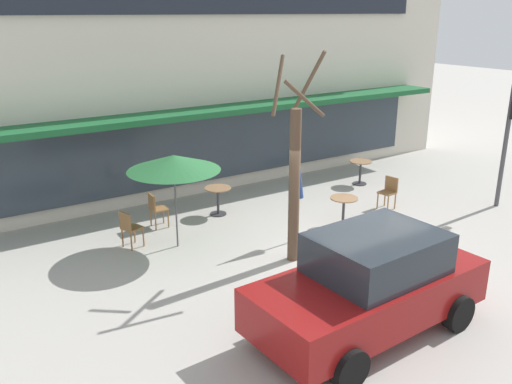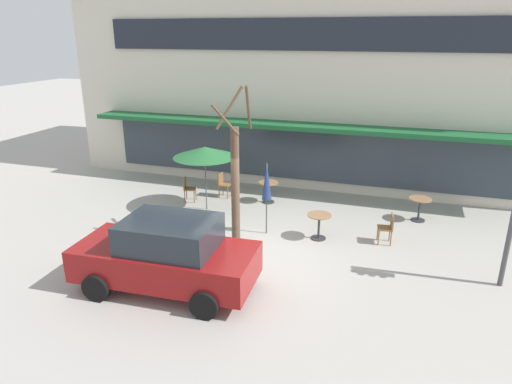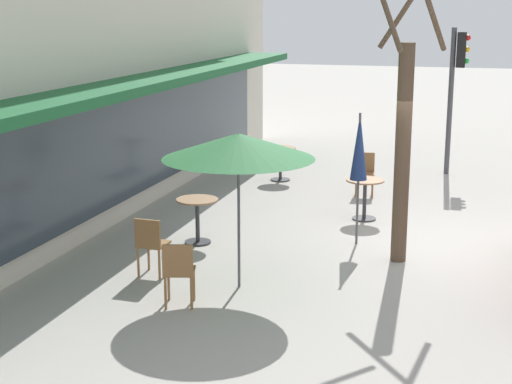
{
  "view_description": "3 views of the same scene",
  "coord_description": "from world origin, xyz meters",
  "px_view_note": "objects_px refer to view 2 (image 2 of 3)",
  "views": [
    {
      "loc": [
        -7.47,
        -7.87,
        5.24
      ],
      "look_at": [
        -0.66,
        2.53,
        1.06
      ],
      "focal_mm": 38.0,
      "sensor_mm": 36.0,
      "label": 1
    },
    {
      "loc": [
        3.48,
        -10.51,
        5.76
      ],
      "look_at": [
        -0.7,
        2.33,
        1.01
      ],
      "focal_mm": 32.0,
      "sensor_mm": 36.0,
      "label": 2
    },
    {
      "loc": [
        -12.64,
        -0.32,
        3.87
      ],
      "look_at": [
        -0.64,
        3.18,
        0.9
      ],
      "focal_mm": 55.0,
      "sensor_mm": 36.0,
      "label": 3
    }
  ],
  "objects_px": {
    "patio_umbrella_green_folded": "(205,152)",
    "cafe_chair_2": "(223,183)",
    "cafe_table_streetside": "(268,189)",
    "parked_sedan": "(167,255)",
    "cafe_table_by_tree": "(420,206)",
    "street_tree": "(235,178)",
    "cafe_chair_0": "(388,226)",
    "cafe_chair_1": "(188,187)",
    "cafe_table_near_wall": "(319,222)",
    "patio_umbrella_cream_folded": "(267,182)"
  },
  "relations": [
    {
      "from": "cafe_chair_0",
      "to": "parked_sedan",
      "type": "relative_size",
      "value": 0.21
    },
    {
      "from": "cafe_chair_0",
      "to": "patio_umbrella_cream_folded",
      "type": "bearing_deg",
      "value": -173.4
    },
    {
      "from": "patio_umbrella_green_folded",
      "to": "cafe_chair_2",
      "type": "xyz_separation_m",
      "value": [
        0.07,
        1.37,
        -1.5
      ]
    },
    {
      "from": "patio_umbrella_green_folded",
      "to": "patio_umbrella_cream_folded",
      "type": "bearing_deg",
      "value": -26.58
    },
    {
      "from": "patio_umbrella_cream_folded",
      "to": "cafe_chair_1",
      "type": "xyz_separation_m",
      "value": [
        -3.47,
        1.79,
        -1.1
      ]
    },
    {
      "from": "parked_sedan",
      "to": "cafe_table_by_tree",
      "type": "bearing_deg",
      "value": 47.38
    },
    {
      "from": "patio_umbrella_cream_folded",
      "to": "parked_sedan",
      "type": "xyz_separation_m",
      "value": [
        -1.3,
        -3.71,
        -0.75
      ]
    },
    {
      "from": "cafe_table_near_wall",
      "to": "patio_umbrella_cream_folded",
      "type": "distance_m",
      "value": 1.93
    },
    {
      "from": "cafe_table_by_tree",
      "to": "cafe_chair_2",
      "type": "height_order",
      "value": "cafe_chair_2"
    },
    {
      "from": "cafe_table_streetside",
      "to": "cafe_table_by_tree",
      "type": "xyz_separation_m",
      "value": [
        5.08,
        -0.11,
        0.0
      ]
    },
    {
      "from": "cafe_table_streetside",
      "to": "patio_umbrella_green_folded",
      "type": "height_order",
      "value": "patio_umbrella_green_folded"
    },
    {
      "from": "cafe_table_near_wall",
      "to": "parked_sedan",
      "type": "height_order",
      "value": "parked_sedan"
    },
    {
      "from": "cafe_table_streetside",
      "to": "street_tree",
      "type": "xyz_separation_m",
      "value": [
        0.01,
        -3.33,
        1.4
      ]
    },
    {
      "from": "patio_umbrella_green_folded",
      "to": "cafe_chair_0",
      "type": "xyz_separation_m",
      "value": [
        6.01,
        -0.86,
        -1.5
      ]
    },
    {
      "from": "cafe_table_streetside",
      "to": "patio_umbrella_green_folded",
      "type": "bearing_deg",
      "value": -144.44
    },
    {
      "from": "cafe_chair_0",
      "to": "parked_sedan",
      "type": "bearing_deg",
      "value": -139.31
    },
    {
      "from": "cafe_chair_0",
      "to": "cafe_chair_1",
      "type": "xyz_separation_m",
      "value": [
        -6.96,
        1.38,
        0.0
      ]
    },
    {
      "from": "cafe_chair_2",
      "to": "parked_sedan",
      "type": "height_order",
      "value": "parked_sedan"
    },
    {
      "from": "cafe_table_by_tree",
      "to": "parked_sedan",
      "type": "height_order",
      "value": "parked_sedan"
    },
    {
      "from": "cafe_table_by_tree",
      "to": "parked_sedan",
      "type": "bearing_deg",
      "value": -132.62
    },
    {
      "from": "parked_sedan",
      "to": "cafe_table_streetside",
      "type": "bearing_deg",
      "value": 84.6
    },
    {
      "from": "cafe_table_by_tree",
      "to": "street_tree",
      "type": "height_order",
      "value": "street_tree"
    },
    {
      "from": "cafe_chair_0",
      "to": "cafe_chair_2",
      "type": "height_order",
      "value": "same"
    },
    {
      "from": "cafe_table_near_wall",
      "to": "cafe_table_by_tree",
      "type": "height_order",
      "value": "same"
    },
    {
      "from": "parked_sedan",
      "to": "cafe_chair_0",
      "type": "bearing_deg",
      "value": 40.69
    },
    {
      "from": "cafe_chair_2",
      "to": "street_tree",
      "type": "bearing_deg",
      "value": -62.56
    },
    {
      "from": "patio_umbrella_cream_folded",
      "to": "cafe_chair_1",
      "type": "bearing_deg",
      "value": 152.74
    },
    {
      "from": "patio_umbrella_green_folded",
      "to": "cafe_chair_0",
      "type": "relative_size",
      "value": 2.47
    },
    {
      "from": "cafe_table_by_tree",
      "to": "street_tree",
      "type": "xyz_separation_m",
      "value": [
        -5.07,
        -3.22,
        1.4
      ]
    },
    {
      "from": "cafe_chair_2",
      "to": "parked_sedan",
      "type": "xyz_separation_m",
      "value": [
        1.15,
        -6.34,
        0.35
      ]
    },
    {
      "from": "cafe_table_near_wall",
      "to": "cafe_chair_0",
      "type": "bearing_deg",
      "value": 8.7
    },
    {
      "from": "cafe_chair_2",
      "to": "patio_umbrella_green_folded",
      "type": "bearing_deg",
      "value": -92.98
    },
    {
      "from": "cafe_chair_2",
      "to": "street_tree",
      "type": "distance_m",
      "value": 4.07
    },
    {
      "from": "cafe_table_by_tree",
      "to": "street_tree",
      "type": "bearing_deg",
      "value": -147.58
    },
    {
      "from": "cafe_chair_0",
      "to": "cafe_chair_2",
      "type": "xyz_separation_m",
      "value": [
        -5.94,
        2.23,
        0.0
      ]
    },
    {
      "from": "patio_umbrella_cream_folded",
      "to": "cafe_chair_0",
      "type": "relative_size",
      "value": 2.47
    },
    {
      "from": "cafe_chair_2",
      "to": "cafe_table_by_tree",
      "type": "bearing_deg",
      "value": -1.48
    },
    {
      "from": "cafe_chair_2",
      "to": "cafe_table_streetside",
      "type": "bearing_deg",
      "value": -2.23
    },
    {
      "from": "cafe_chair_1",
      "to": "patio_umbrella_cream_folded",
      "type": "bearing_deg",
      "value": -27.26
    },
    {
      "from": "cafe_table_streetside",
      "to": "street_tree",
      "type": "distance_m",
      "value": 3.61
    },
    {
      "from": "patio_umbrella_green_folded",
      "to": "cafe_chair_1",
      "type": "distance_m",
      "value": 1.85
    },
    {
      "from": "cafe_chair_0",
      "to": "cafe_chair_2",
      "type": "bearing_deg",
      "value": 159.47
    },
    {
      "from": "cafe_chair_1",
      "to": "street_tree",
      "type": "height_order",
      "value": "street_tree"
    },
    {
      "from": "cafe_chair_2",
      "to": "street_tree",
      "type": "relative_size",
      "value": 0.2
    },
    {
      "from": "patio_umbrella_cream_folded",
      "to": "cafe_chair_0",
      "type": "distance_m",
      "value": 3.69
    },
    {
      "from": "cafe_table_by_tree",
      "to": "cafe_chair_0",
      "type": "bearing_deg",
      "value": -113.39
    },
    {
      "from": "patio_umbrella_green_folded",
      "to": "cafe_chair_0",
      "type": "bearing_deg",
      "value": -8.12
    },
    {
      "from": "cafe_table_near_wall",
      "to": "parked_sedan",
      "type": "distance_m",
      "value": 4.79
    },
    {
      "from": "cafe_chair_1",
      "to": "parked_sedan",
      "type": "distance_m",
      "value": 5.93
    },
    {
      "from": "cafe_table_streetside",
      "to": "parked_sedan",
      "type": "relative_size",
      "value": 0.18
    }
  ]
}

